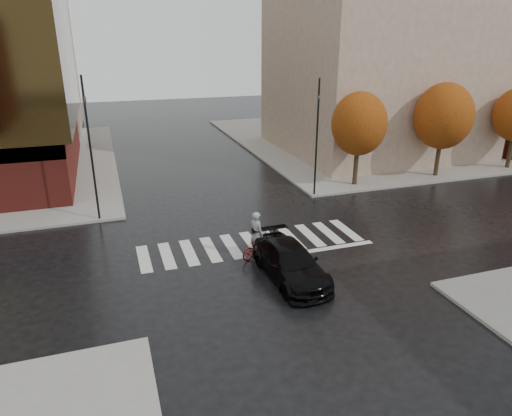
{
  "coord_description": "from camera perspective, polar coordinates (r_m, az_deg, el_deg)",
  "views": [
    {
      "loc": [
        -6.64,
        -19.97,
        10.12
      ],
      "look_at": [
        0.18,
        0.37,
        2.0
      ],
      "focal_mm": 32.0,
      "sensor_mm": 36.0,
      "label": 1
    }
  ],
  "objects": [
    {
      "name": "sedan",
      "position": [
        20.29,
        4.32,
        -6.81
      ],
      "size": [
        2.33,
        5.31,
        1.52
      ],
      "primitive_type": "imported",
      "rotation": [
        0.0,
        0.0,
        0.04
      ],
      "color": "black",
      "rests_on": "ground"
    },
    {
      "name": "traffic_light_nw",
      "position": [
        26.81,
        -20.13,
        8.13
      ],
      "size": [
        0.23,
        0.2,
        8.07
      ],
      "rotation": [
        0.0,
        0.0,
        -1.39
      ],
      "color": "black",
      "rests_on": "sidewalk_nw"
    },
    {
      "name": "manhole",
      "position": [
        22.97,
        5.55,
        -5.49
      ],
      "size": [
        0.71,
        0.71,
        0.01
      ],
      "primitive_type": "cylinder",
      "rotation": [
        0.0,
        0.0,
        0.18
      ],
      "color": "#51311D",
      "rests_on": "ground"
    },
    {
      "name": "fire_hydrant",
      "position": [
        31.65,
        -23.67,
        1.29
      ],
      "size": [
        0.24,
        0.24,
        0.69
      ],
      "color": "gold",
      "rests_on": "sidewalk_nw"
    },
    {
      "name": "tree_ne_b",
      "position": [
        36.58,
        22.41,
        10.56
      ],
      "size": [
        4.2,
        4.2,
        6.89
      ],
      "color": "black",
      "rests_on": "sidewalk_ne"
    },
    {
      "name": "cyclist",
      "position": [
        22.1,
        0.21,
        -4.21
      ],
      "size": [
        2.18,
        1.51,
        2.35
      ],
      "rotation": [
        0.0,
        0.0,
        2.0
      ],
      "color": "maroon",
      "rests_on": "ground"
    },
    {
      "name": "tree_ne_a",
      "position": [
        32.53,
        12.77,
        10.2
      ],
      "size": [
        3.8,
        3.8,
        6.5
      ],
      "color": "black",
      "rests_on": "sidewalk_ne"
    },
    {
      "name": "ground",
      "position": [
        23.35,
        -0.13,
        -4.95
      ],
      "size": [
        120.0,
        120.0,
        0.0
      ],
      "primitive_type": "plane",
      "color": "black",
      "rests_on": "ground"
    },
    {
      "name": "crosswalk",
      "position": [
        23.78,
        -0.51,
        -4.44
      ],
      "size": [
        12.0,
        3.0,
        0.01
      ],
      "primitive_type": "cube",
      "color": "silver",
      "rests_on": "ground"
    },
    {
      "name": "traffic_light_ne",
      "position": [
        29.82,
        7.65,
        9.63
      ],
      "size": [
        0.19,
        0.22,
        7.54
      ],
      "rotation": [
        0.0,
        0.0,
        2.92
      ],
      "color": "black",
      "rests_on": "sidewalk_ne"
    },
    {
      "name": "sidewalk_ne",
      "position": [
        50.43,
        15.32,
        8.51
      ],
      "size": [
        30.0,
        30.0,
        0.15
      ],
      "primitive_type": "cube",
      "color": "gray",
      "rests_on": "ground"
    },
    {
      "name": "building_ne_tan",
      "position": [
        43.89,
        14.87,
        18.82
      ],
      "size": [
        16.0,
        16.0,
        18.0
      ],
      "primitive_type": "cube",
      "color": "gray",
      "rests_on": "sidewalk_ne"
    }
  ]
}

